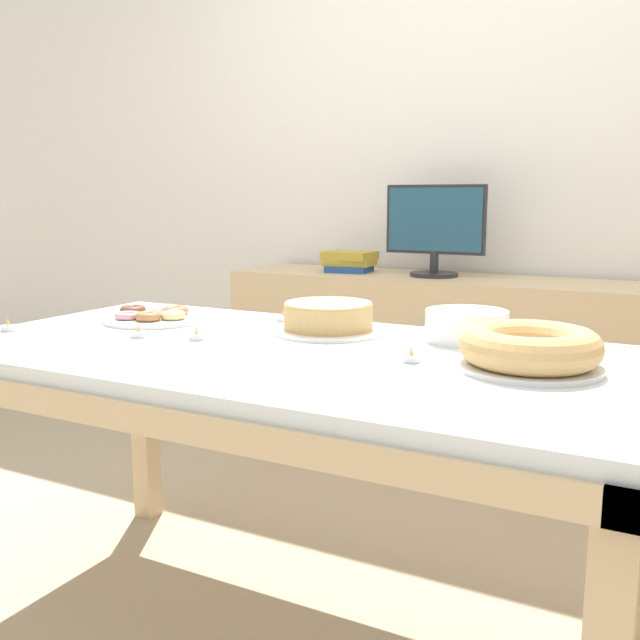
{
  "coord_description": "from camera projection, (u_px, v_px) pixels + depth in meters",
  "views": [
    {
      "loc": [
        0.88,
        -1.46,
        1.13
      ],
      "look_at": [
        0.06,
        0.09,
        0.83
      ],
      "focal_mm": 40.0,
      "sensor_mm": 36.0,
      "label": 1
    }
  ],
  "objects": [
    {
      "name": "cake_golden_bundt",
      "position": [
        530.0,
        349.0,
        1.51
      ],
      "size": [
        0.3,
        0.3,
        0.09
      ],
      "color": "white",
      "rests_on": "dining_table"
    },
    {
      "name": "tealight_centre",
      "position": [
        197.0,
        336.0,
        1.83
      ],
      "size": [
        0.04,
        0.04,
        0.04
      ],
      "color": "silver",
      "rests_on": "dining_table"
    },
    {
      "name": "sideboard",
      "position": [
        451.0,
        373.0,
        3.01
      ],
      "size": [
        1.94,
        0.44,
        0.81
      ],
      "color": "#D1B284",
      "rests_on": "ground"
    },
    {
      "name": "tealight_left_edge",
      "position": [
        412.0,
        358.0,
        1.59
      ],
      "size": [
        0.04,
        0.04,
        0.04
      ],
      "color": "silver",
      "rests_on": "dining_table"
    },
    {
      "name": "pastry_platter",
      "position": [
        155.0,
        316.0,
        2.11
      ],
      "size": [
        0.3,
        0.3,
        0.04
      ],
      "color": "white",
      "rests_on": "dining_table"
    },
    {
      "name": "wall_back",
      "position": [
        479.0,
        159.0,
        3.11
      ],
      "size": [
        8.0,
        0.1,
        2.6
      ],
      "primitive_type": "cube",
      "color": "white",
      "rests_on": "ground"
    },
    {
      "name": "tealight_near_cakes",
      "position": [
        283.0,
        318.0,
        2.11
      ],
      "size": [
        0.04,
        0.04,
        0.04
      ],
      "color": "silver",
      "rests_on": "dining_table"
    },
    {
      "name": "ground_plane",
      "position": [
        285.0,
        635.0,
        1.87
      ],
      "size": [
        12.0,
        12.0,
        0.0
      ],
      "primitive_type": "plane",
      "color": "tan"
    },
    {
      "name": "tealight_right_edge",
      "position": [
        139.0,
        334.0,
        1.86
      ],
      "size": [
        0.04,
        0.04,
        0.04
      ],
      "color": "silver",
      "rests_on": "dining_table"
    },
    {
      "name": "dining_table",
      "position": [
        283.0,
        384.0,
        1.75
      ],
      "size": [
        1.73,
        0.9,
        0.77
      ],
      "color": "silver",
      "rests_on": "ground"
    },
    {
      "name": "cake_chocolate_round",
      "position": [
        328.0,
        319.0,
        1.92
      ],
      "size": [
        0.3,
        0.3,
        0.08
      ],
      "color": "white",
      "rests_on": "dining_table"
    },
    {
      "name": "book_stack",
      "position": [
        349.0,
        261.0,
        3.15
      ],
      "size": [
        0.22,
        0.2,
        0.09
      ],
      "color": "#23478C",
      "rests_on": "sideboard"
    },
    {
      "name": "computer_monitor",
      "position": [
        435.0,
        231.0,
        2.94
      ],
      "size": [
        0.42,
        0.2,
        0.38
      ],
      "color": "#262628",
      "rests_on": "sideboard"
    },
    {
      "name": "plate_stack",
      "position": [
        466.0,
        326.0,
        1.81
      ],
      "size": [
        0.21,
        0.21,
        0.08
      ],
      "color": "white",
      "rests_on": "dining_table"
    },
    {
      "name": "tealight_near_front",
      "position": [
        8.0,
        327.0,
        1.95
      ],
      "size": [
        0.04,
        0.04,
        0.04
      ],
      "color": "silver",
      "rests_on": "dining_table"
    }
  ]
}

